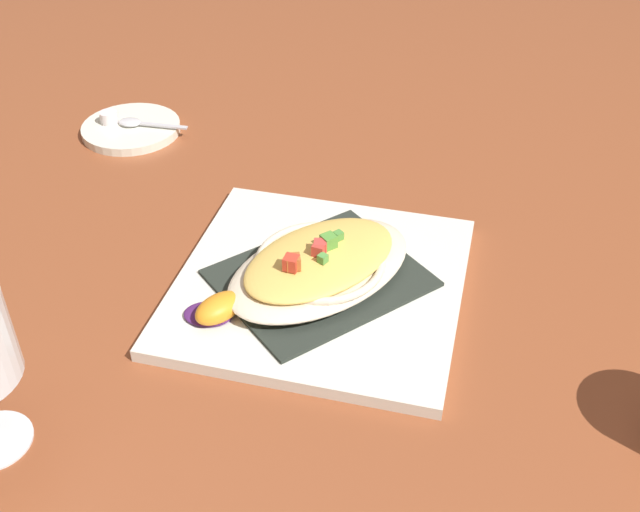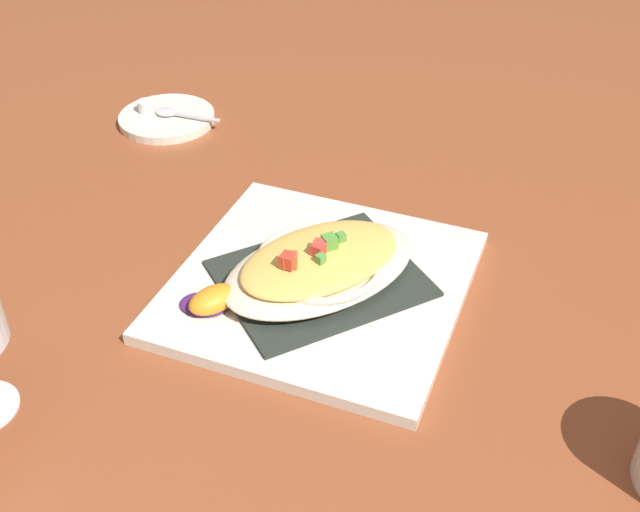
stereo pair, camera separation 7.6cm
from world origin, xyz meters
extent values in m
plane|color=brown|center=(0.00, 0.00, 0.00)|extent=(2.60, 2.60, 0.00)
cube|color=white|center=(0.00, 0.00, 0.01)|extent=(0.30, 0.30, 0.01)
cube|color=#282F28|center=(0.00, 0.00, 0.02)|extent=(0.25, 0.25, 0.00)
ellipsoid|color=beige|center=(0.00, 0.00, 0.03)|extent=(0.23, 0.24, 0.02)
torus|color=beige|center=(0.00, 0.00, 0.04)|extent=(0.18, 0.18, 0.01)
ellipsoid|color=#EABF59|center=(0.00, 0.00, 0.04)|extent=(0.19, 0.20, 0.02)
cube|color=#D4433B|center=(0.00, 0.00, 0.06)|extent=(0.01, 0.01, 0.01)
cube|color=red|center=(0.02, 0.03, 0.06)|extent=(0.02, 0.02, 0.01)
cube|color=#C93F34|center=(0.00, 0.01, 0.06)|extent=(0.01, 0.01, 0.01)
cube|color=#539D45|center=(-0.01, 0.02, 0.05)|extent=(0.01, 0.01, 0.01)
cube|color=#559C3B|center=(-0.01, -0.01, 0.06)|extent=(0.02, 0.02, 0.01)
cube|color=#B95F2C|center=(0.02, 0.03, 0.06)|extent=(0.02, 0.02, 0.01)
cube|color=#51963E|center=(-0.01, -0.02, 0.05)|extent=(0.01, 0.01, 0.01)
ellipsoid|color=#4F2162|center=(0.09, 0.07, 0.02)|extent=(0.05, 0.04, 0.01)
ellipsoid|color=orange|center=(0.08, 0.07, 0.02)|extent=(0.06, 0.06, 0.02)
cylinder|color=white|center=(0.31, -0.28, 0.01)|extent=(0.13, 0.13, 0.01)
ellipsoid|color=silver|center=(0.31, -0.28, 0.02)|extent=(0.03, 0.02, 0.01)
cube|color=silver|center=(0.27, -0.28, 0.02)|extent=(0.07, 0.01, 0.00)
cylinder|color=white|center=(0.34, -0.28, 0.02)|extent=(0.02, 0.02, 0.02)
camera|label=1|loc=(-0.12, 0.59, 0.51)|focal=43.64mm
camera|label=2|loc=(-0.19, 0.58, 0.51)|focal=43.64mm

